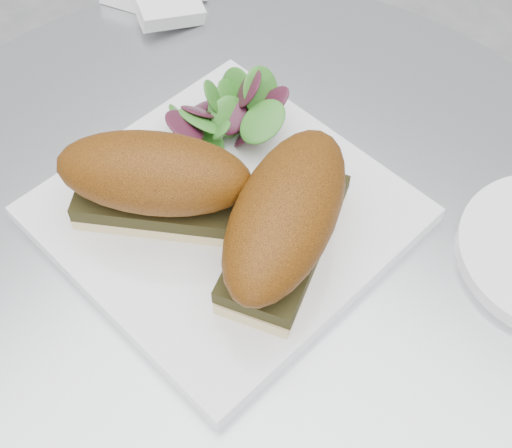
{
  "coord_description": "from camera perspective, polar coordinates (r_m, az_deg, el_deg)",
  "views": [
    {
      "loc": [
        0.22,
        -0.25,
        1.22
      ],
      "look_at": [
        0.02,
        0.0,
        0.77
      ],
      "focal_mm": 50.0,
      "sensor_mm": 36.0,
      "label": 1
    }
  ],
  "objects": [
    {
      "name": "table",
      "position": [
        0.81,
        -1.02,
        -10.99
      ],
      "size": [
        0.7,
        0.7,
        0.73
      ],
      "color": "#B8BCC0",
      "rests_on": "ground"
    },
    {
      "name": "plate",
      "position": [
        0.6,
        -2.47,
        0.8
      ],
      "size": [
        0.29,
        0.29,
        0.02
      ],
      "primitive_type": "cube",
      "rotation": [
        0.0,
        0.0,
        -0.11
      ],
      "color": "white",
      "rests_on": "table"
    },
    {
      "name": "sandwich_left",
      "position": [
        0.57,
        -8.1,
        3.49
      ],
      "size": [
        0.17,
        0.14,
        0.08
      ],
      "rotation": [
        0.0,
        0.0,
        0.54
      ],
      "color": "#F8DF9B",
      "rests_on": "plate"
    },
    {
      "name": "sandwich_right",
      "position": [
        0.54,
        2.39,
        0.35
      ],
      "size": [
        0.12,
        0.18,
        0.08
      ],
      "rotation": [
        0.0,
        0.0,
        -1.27
      ],
      "color": "#F8DF9B",
      "rests_on": "plate"
    },
    {
      "name": "salad",
      "position": [
        0.63,
        -2.1,
        8.78
      ],
      "size": [
        0.1,
        0.1,
        0.05
      ],
      "primitive_type": null,
      "color": "#3C852B",
      "rests_on": "plate"
    }
  ]
}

